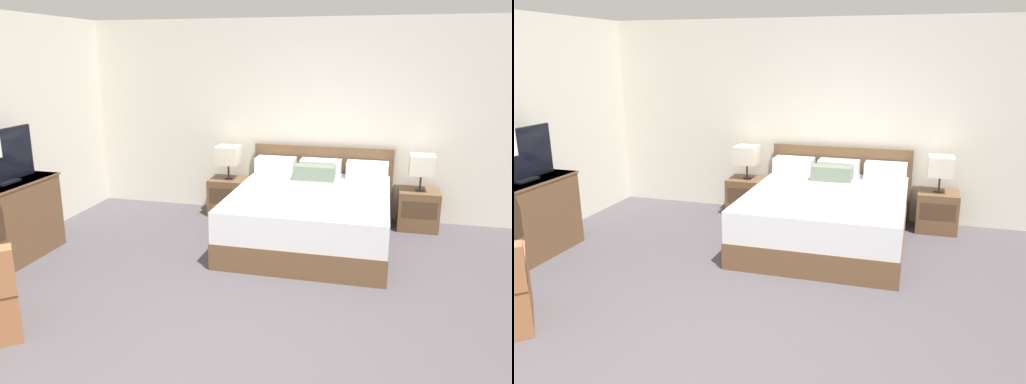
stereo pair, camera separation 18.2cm
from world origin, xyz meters
The scene contains 8 objects.
wall_back centered at (0.00, 3.93, 1.28)m, with size 6.93×0.06×2.57m, color silver.
bed centered at (0.37, 2.86, 0.33)m, with size 1.82×2.09×0.95m.
nightstand_left centered at (-0.86, 3.62, 0.25)m, with size 0.49×0.43×0.49m.
nightstand_right centered at (1.61, 3.62, 0.25)m, with size 0.49×0.43×0.49m.
table_lamp_left centered at (-0.86, 3.62, 0.81)m, with size 0.29×0.29×0.44m.
table_lamp_right centered at (1.61, 3.62, 0.81)m, with size 0.29×0.29×0.44m.
dresser centered at (-2.60, 1.48, 0.43)m, with size 0.49×1.25×0.84m.
tv centered at (-2.60, 1.53, 1.11)m, with size 0.18×0.88×0.55m.
Camera 2 is at (1.29, -2.58, 2.11)m, focal length 35.00 mm.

